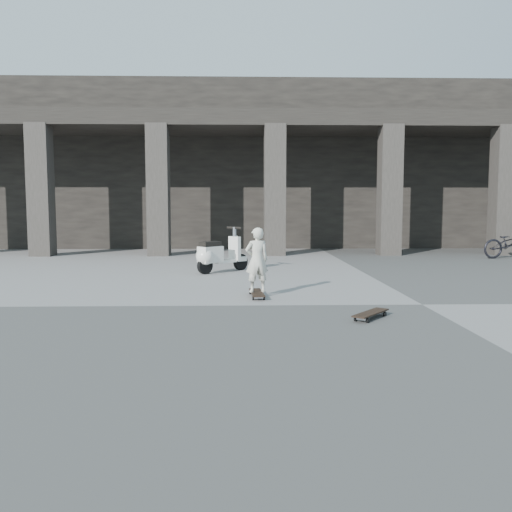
{
  "coord_description": "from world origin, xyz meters",
  "views": [
    {
      "loc": [
        -2.83,
        -8.27,
        1.54
      ],
      "look_at": [
        -2.56,
        1.27,
        0.65
      ],
      "focal_mm": 38.0,
      "sensor_mm": 36.0,
      "label": 1
    }
  ],
  "objects_px": {
    "longboard": "(257,293)",
    "child": "(257,260)",
    "skateboard_spare": "(371,314)",
    "bicycle": "(511,243)",
    "scooter": "(215,255)"
  },
  "relations": [
    {
      "from": "child",
      "to": "scooter",
      "type": "bearing_deg",
      "value": -89.35
    },
    {
      "from": "child",
      "to": "bicycle",
      "type": "relative_size",
      "value": 0.65
    },
    {
      "from": "skateboard_spare",
      "to": "scooter",
      "type": "bearing_deg",
      "value": 63.84
    },
    {
      "from": "child",
      "to": "skateboard_spare",
      "type": "bearing_deg",
      "value": 115.62
    },
    {
      "from": "longboard",
      "to": "bicycle",
      "type": "xyz_separation_m",
      "value": [
        7.62,
        6.53,
        0.38
      ]
    },
    {
      "from": "longboard",
      "to": "child",
      "type": "distance_m",
      "value": 0.56
    },
    {
      "from": "skateboard_spare",
      "to": "bicycle",
      "type": "relative_size",
      "value": 0.43
    },
    {
      "from": "bicycle",
      "to": "child",
      "type": "bearing_deg",
      "value": 123.56
    },
    {
      "from": "skateboard_spare",
      "to": "bicycle",
      "type": "xyz_separation_m",
      "value": [
        6.12,
        8.33,
        0.37
      ]
    },
    {
      "from": "longboard",
      "to": "skateboard_spare",
      "type": "bearing_deg",
      "value": -144.24
    },
    {
      "from": "scooter",
      "to": "longboard",
      "type": "bearing_deg",
      "value": -118.77
    },
    {
      "from": "scooter",
      "to": "skateboard_spare",
      "type": "bearing_deg",
      "value": -108.61
    },
    {
      "from": "longboard",
      "to": "child",
      "type": "bearing_deg",
      "value": -0.0
    },
    {
      "from": "longboard",
      "to": "bicycle",
      "type": "height_order",
      "value": "bicycle"
    },
    {
      "from": "skateboard_spare",
      "to": "child",
      "type": "bearing_deg",
      "value": 78.65
    }
  ]
}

